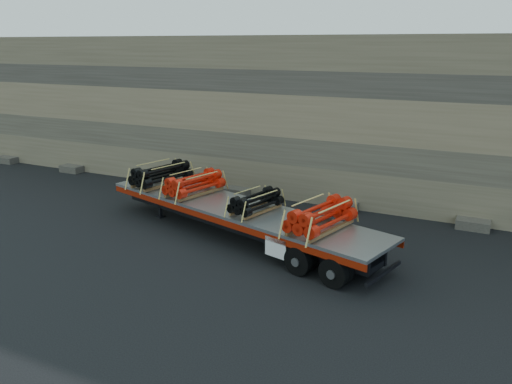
# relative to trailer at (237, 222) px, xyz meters

# --- Properties ---
(ground) EXTENTS (120.00, 120.00, 0.00)m
(ground) POSITION_rel_trailer_xyz_m (0.60, -0.20, -0.58)
(ground) COLOR black
(ground) RESTS_ON ground
(rock_wall) EXTENTS (44.00, 3.00, 7.00)m
(rock_wall) POSITION_rel_trailer_xyz_m (0.60, 6.30, 2.92)
(rock_wall) COLOR #7A6B54
(rock_wall) RESTS_ON ground
(trailer) EXTENTS (11.76, 5.31, 1.16)m
(trailer) POSITION_rel_trailer_xyz_m (0.00, 0.00, 0.00)
(trailer) COLOR #A8AAAF
(trailer) RESTS_ON ground
(bundle_front) EXTENTS (1.78, 2.59, 0.84)m
(bundle_front) POSITION_rel_trailer_xyz_m (-4.03, 1.15, 1.00)
(bundle_front) COLOR black
(bundle_front) RESTS_ON trailer
(bundle_midfront) EXTENTS (1.68, 2.45, 0.79)m
(bundle_midfront) POSITION_rel_trailer_xyz_m (-2.12, 0.60, 0.98)
(bundle_midfront) COLOR red
(bundle_midfront) RESTS_ON trailer
(bundle_midrear) EXTENTS (1.43, 2.08, 0.67)m
(bundle_midrear) POSITION_rel_trailer_xyz_m (0.88, -0.25, 0.92)
(bundle_midrear) COLOR black
(bundle_midrear) RESTS_ON trailer
(bundle_rear) EXTENTS (1.79, 2.61, 0.84)m
(bundle_rear) POSITION_rel_trailer_xyz_m (3.41, -0.97, 1.00)
(bundle_rear) COLOR red
(bundle_rear) RESTS_ON trailer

